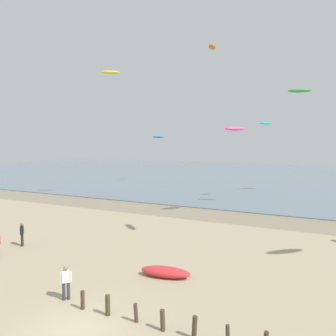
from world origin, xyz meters
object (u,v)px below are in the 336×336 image
at_px(kite_aloft_2, 266,123).
at_px(kite_aloft_3, 158,137).
at_px(person_nearest_camera, 66,282).
at_px(grounded_kite, 166,272).
at_px(person_right_flank, 22,234).
at_px(kite_aloft_0, 299,91).
at_px(kite_aloft_6, 111,72).
at_px(kite_aloft_7, 212,47).
at_px(kite_aloft_9, 235,129).

height_order(kite_aloft_2, kite_aloft_3, kite_aloft_2).
xyz_separation_m(person_nearest_camera, grounded_kite, (3.12, 4.73, -0.62)).
distance_m(person_right_flank, grounded_kite, 12.12).
height_order(kite_aloft_0, kite_aloft_3, kite_aloft_0).
bearing_deg(kite_aloft_3, kite_aloft_0, -65.85).
relative_size(person_right_flank, kite_aloft_6, 0.75).
bearing_deg(grounded_kite, kite_aloft_0, -109.80).
height_order(kite_aloft_0, kite_aloft_7, kite_aloft_7).
distance_m(person_right_flank, kite_aloft_3, 41.60).
bearing_deg(grounded_kite, kite_aloft_9, -96.12).
height_order(kite_aloft_0, kite_aloft_2, kite_aloft_0).
bearing_deg(kite_aloft_7, kite_aloft_2, -135.56).
height_order(kite_aloft_6, kite_aloft_9, kite_aloft_6).
distance_m(kite_aloft_0, kite_aloft_6, 21.99).
bearing_deg(person_nearest_camera, person_right_flank, 149.44).
bearing_deg(kite_aloft_2, kite_aloft_3, 96.75).
relative_size(kite_aloft_0, kite_aloft_9, 0.98).
height_order(person_right_flank, kite_aloft_0, kite_aloft_0).
bearing_deg(kite_aloft_0, kite_aloft_2, -61.34).
xyz_separation_m(person_nearest_camera, kite_aloft_6, (-13.86, 23.70, 14.94)).
relative_size(kite_aloft_0, kite_aloft_7, 0.84).
height_order(kite_aloft_2, kite_aloft_9, kite_aloft_2).
bearing_deg(kite_aloft_7, person_right_flank, 169.67).
bearing_deg(kite_aloft_9, grounded_kite, -142.30).
relative_size(kite_aloft_2, kite_aloft_7, 0.65).
height_order(grounded_kite, kite_aloft_3, kite_aloft_3).
height_order(person_right_flank, grounded_kite, person_right_flank).
height_order(person_nearest_camera, kite_aloft_3, kite_aloft_3).
xyz_separation_m(person_right_flank, kite_aloft_7, (2.54, 34.35, 20.65)).
bearing_deg(person_nearest_camera, kite_aloft_6, 120.33).
bearing_deg(kite_aloft_7, person_nearest_camera, -176.89).
relative_size(grounded_kite, kite_aloft_3, 1.41).
height_order(person_right_flank, kite_aloft_6, kite_aloft_6).
height_order(person_nearest_camera, kite_aloft_6, kite_aloft_6).
height_order(kite_aloft_2, kite_aloft_7, kite_aloft_7).
bearing_deg(kite_aloft_9, person_nearest_camera, -151.19).
xyz_separation_m(person_nearest_camera, kite_aloft_2, (3.43, 31.54, 8.74)).
bearing_deg(kite_aloft_7, grounded_kite, -170.80).
distance_m(grounded_kite, kite_aloft_2, 28.40).
bearing_deg(grounded_kite, person_nearest_camera, 47.99).
bearing_deg(kite_aloft_3, kite_aloft_2, -63.37).
relative_size(kite_aloft_0, kite_aloft_2, 1.30).
bearing_deg(kite_aloft_0, kite_aloft_9, 32.68).
distance_m(grounded_kite, kite_aloft_0, 26.26).
xyz_separation_m(person_nearest_camera, kite_aloft_3, (-18.60, 45.14, 7.05)).
relative_size(person_nearest_camera, grounded_kite, 0.58).
distance_m(person_nearest_camera, grounded_kite, 5.70).
bearing_deg(kite_aloft_7, kite_aloft_0, -137.33).
bearing_deg(kite_aloft_3, grounded_kite, -93.41).
xyz_separation_m(kite_aloft_2, kite_aloft_6, (-17.29, -7.84, 6.20)).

